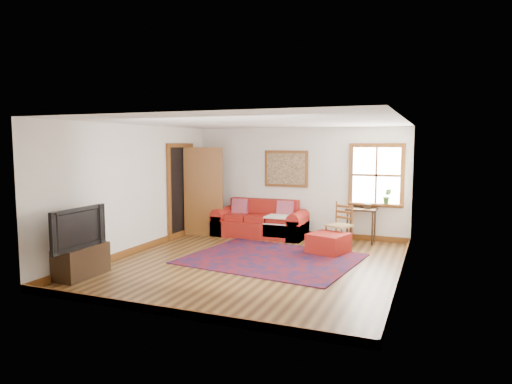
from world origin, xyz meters
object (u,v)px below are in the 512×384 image
at_px(red_leather_sofa, 261,224).
at_px(side_table, 361,214).
at_px(red_ottoman, 328,243).
at_px(ladder_back_chair, 341,223).
at_px(media_cabinet, 82,261).

height_order(red_leather_sofa, side_table, red_leather_sofa).
relative_size(red_ottoman, ladder_back_chair, 0.72).
bearing_deg(side_table, red_leather_sofa, -176.70).
bearing_deg(red_ottoman, media_cabinet, -120.79).
bearing_deg(red_leather_sofa, side_table, 3.30).
distance_m(side_table, media_cabinet, 5.69).
bearing_deg(media_cabinet, red_ottoman, 42.29).
bearing_deg(ladder_back_chair, red_leather_sofa, 164.59).
distance_m(red_leather_sofa, side_table, 2.31).
bearing_deg(red_leather_sofa, ladder_back_chair, -15.41).
bearing_deg(red_leather_sofa, red_ottoman, -30.39).
distance_m(side_table, ladder_back_chair, 0.75).
height_order(red_leather_sofa, ladder_back_chair, ladder_back_chair).
height_order(ladder_back_chair, media_cabinet, ladder_back_chair).
xyz_separation_m(side_table, media_cabinet, (-3.77, -4.24, -0.38)).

